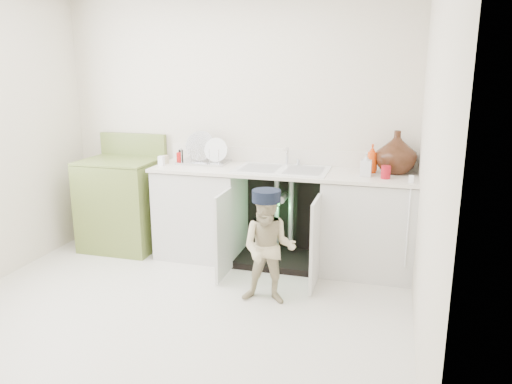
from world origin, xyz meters
TOP-DOWN VIEW (x-y plane):
  - ground at (0.00, 0.00)m, footprint 3.50×3.50m
  - room_shell at (0.00, 0.00)m, footprint 6.00×5.50m
  - counter_run at (0.60, 1.21)m, footprint 2.44×1.02m
  - avocado_stove at (-1.11, 1.18)m, footprint 0.74×0.65m
  - repair_worker at (0.64, 0.35)m, footprint 0.46×0.70m

SIDE VIEW (x-z plane):
  - ground at x=0.00m, z-range 0.00..0.00m
  - repair_worker at x=0.64m, z-range 0.01..0.92m
  - avocado_stove at x=-1.11m, z-range -0.10..1.05m
  - counter_run at x=0.60m, z-range -0.15..1.12m
  - room_shell at x=0.00m, z-range 0.62..1.88m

